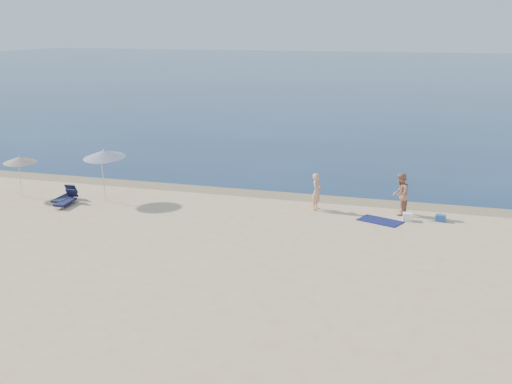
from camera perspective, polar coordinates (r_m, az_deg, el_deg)
sea at (r=110.36m, az=13.14°, el=10.23°), size 240.00×160.00×0.01m
wet_sand_strip at (r=31.24m, az=2.32°, el=-0.28°), size 240.00×1.60×0.00m
person_left at (r=28.71m, az=5.42°, el=0.02°), size 0.48×0.66×1.67m
person_right at (r=28.53m, az=12.72°, el=-0.18°), size 0.82×0.99×1.86m
beach_towel at (r=27.65m, az=10.99°, el=-2.54°), size 2.03×1.57×0.03m
white_bag at (r=27.95m, az=13.32°, el=-2.16°), size 0.42×0.37×0.33m
blue_cooler at (r=28.19m, az=16.09°, el=-2.25°), size 0.43×0.33×0.28m
umbrella_near at (r=30.62m, az=-13.35°, el=3.30°), size 2.23×2.25×2.55m
umbrella_far at (r=32.63m, az=-20.26°, el=2.72°), size 2.04×2.05×2.05m
lounger_left at (r=30.66m, az=-16.49°, el=-0.72°), size 0.62×1.55×0.67m
lounger_right at (r=31.32m, az=-16.60°, el=-0.37°), size 0.62×1.64×0.71m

